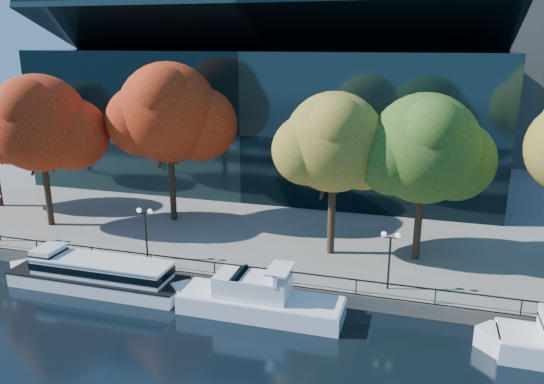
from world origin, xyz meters
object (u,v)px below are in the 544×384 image
(tour_boat, at_px, (93,273))
(tree_3, at_px, (336,145))
(cruiser_near, at_px, (254,298))
(lamp_2, at_px, (390,247))
(tree_2, at_px, (170,115))
(lamp_1, at_px, (145,222))
(tree_4, at_px, (426,151))
(tree_1, at_px, (41,125))

(tour_boat, bearing_deg, tree_3, 29.24)
(cruiser_near, height_order, lamp_2, lamp_2)
(cruiser_near, distance_m, tree_3, 12.93)
(tour_boat, xyz_separation_m, tree_2, (0.29, 12.55, 9.58))
(cruiser_near, xyz_separation_m, tree_3, (3.50, 9.04, 8.56))
(lamp_1, bearing_deg, cruiser_near, -22.00)
(tree_2, relative_size, tree_3, 1.14)
(tour_boat, height_order, tree_3, tree_3)
(lamp_2, bearing_deg, tree_4, 72.70)
(tour_boat, distance_m, tree_2, 15.79)
(tree_3, xyz_separation_m, tree_4, (6.46, 0.71, -0.25))
(cruiser_near, relative_size, tree_1, 0.88)
(tree_4, bearing_deg, tree_1, -177.70)
(cruiser_near, height_order, tree_3, tree_3)
(tree_2, bearing_deg, lamp_2, -23.93)
(tour_boat, distance_m, cruiser_near, 12.14)
(tree_3, bearing_deg, tour_boat, -150.76)
(tree_1, relative_size, tree_3, 1.07)
(lamp_1, bearing_deg, tree_1, 159.55)
(lamp_1, bearing_deg, tree_2, 102.90)
(cruiser_near, relative_size, lamp_2, 2.93)
(tree_3, bearing_deg, lamp_2, -47.46)
(tree_1, xyz_separation_m, tree_4, (31.85, 1.28, -0.64))
(cruiser_near, relative_size, tree_3, 0.94)
(tour_boat, xyz_separation_m, tree_1, (-9.76, 8.19, 8.86))
(tree_1, height_order, lamp_2, tree_1)
(tree_2, height_order, lamp_1, tree_2)
(tour_boat, bearing_deg, tree_4, 23.19)
(tree_3, bearing_deg, tree_1, -178.72)
(tree_2, bearing_deg, cruiser_near, -47.31)
(tree_3, distance_m, lamp_2, 8.90)
(tree_2, distance_m, lamp_1, 11.33)
(cruiser_near, relative_size, tree_4, 0.94)
(tree_1, relative_size, lamp_2, 3.32)
(cruiser_near, xyz_separation_m, tree_2, (-11.84, 12.84, 9.67))
(tree_4, bearing_deg, tree_3, -173.73)
(tree_4, xyz_separation_m, lamp_2, (-1.80, -5.78, -5.39))
(cruiser_near, bearing_deg, tree_1, 158.85)
(tree_2, distance_m, lamp_2, 22.90)
(lamp_1, relative_size, lamp_2, 1.00)
(tree_1, bearing_deg, lamp_1, -20.45)
(tree_3, relative_size, lamp_1, 3.11)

